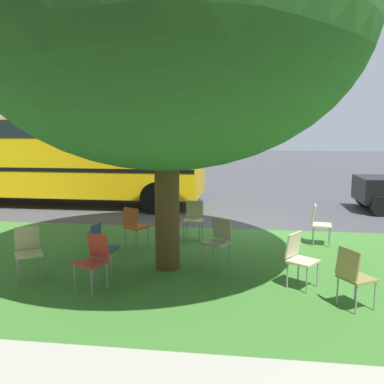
{
  "coord_description": "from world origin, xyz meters",
  "views": [
    {
      "loc": [
        -0.03,
        10.5,
        2.51
      ],
      "look_at": [
        1.14,
        1.74,
        1.17
      ],
      "focal_mm": 38.51,
      "sensor_mm": 36.0,
      "label": 1
    }
  ],
  "objects_px": {
    "street_tree": "(165,21)",
    "chair_3": "(219,238)",
    "chair_2": "(299,256)",
    "chair_5": "(134,224)",
    "chair_1": "(94,257)",
    "chair_4": "(353,273)",
    "chair_6": "(101,244)",
    "chair_7": "(319,221)",
    "school_bus": "(48,152)",
    "chair_8": "(28,248)",
    "chair_0": "(194,216)"
  },
  "relations": [
    {
      "from": "street_tree",
      "to": "chair_2",
      "type": "distance_m",
      "value": 4.46
    },
    {
      "from": "school_bus",
      "to": "chair_4",
      "type": "bearing_deg",
      "value": 137.88
    },
    {
      "from": "chair_1",
      "to": "chair_3",
      "type": "height_order",
      "value": "same"
    },
    {
      "from": "chair_5",
      "to": "chair_6",
      "type": "bearing_deg",
      "value": 84.82
    },
    {
      "from": "chair_6",
      "to": "chair_4",
      "type": "bearing_deg",
      "value": 166.46
    },
    {
      "from": "chair_8",
      "to": "chair_7",
      "type": "bearing_deg",
      "value": -151.97
    },
    {
      "from": "chair_4",
      "to": "chair_0",
      "type": "bearing_deg",
      "value": -52.27
    },
    {
      "from": "chair_6",
      "to": "chair_5",
      "type": "bearing_deg",
      "value": -95.18
    },
    {
      "from": "chair_5",
      "to": "chair_8",
      "type": "relative_size",
      "value": 1.0
    },
    {
      "from": "street_tree",
      "to": "chair_8",
      "type": "bearing_deg",
      "value": 19.68
    },
    {
      "from": "chair_1",
      "to": "chair_2",
      "type": "height_order",
      "value": "same"
    },
    {
      "from": "chair_5",
      "to": "chair_7",
      "type": "xyz_separation_m",
      "value": [
        -3.95,
        -0.77,
        0.0
      ]
    },
    {
      "from": "street_tree",
      "to": "chair_7",
      "type": "height_order",
      "value": "street_tree"
    },
    {
      "from": "chair_1",
      "to": "chair_3",
      "type": "relative_size",
      "value": 1.0
    },
    {
      "from": "chair_4",
      "to": "chair_6",
      "type": "xyz_separation_m",
      "value": [
        4.02,
        -0.97,
        0.0
      ]
    },
    {
      "from": "street_tree",
      "to": "chair_1",
      "type": "bearing_deg",
      "value": 49.02
    },
    {
      "from": "chair_1",
      "to": "chair_4",
      "type": "relative_size",
      "value": 1.0
    },
    {
      "from": "chair_4",
      "to": "chair_3",
      "type": "bearing_deg",
      "value": -39.62
    },
    {
      "from": "chair_5",
      "to": "school_bus",
      "type": "height_order",
      "value": "school_bus"
    },
    {
      "from": "street_tree",
      "to": "chair_7",
      "type": "distance_m",
      "value": 5.22
    },
    {
      "from": "chair_0",
      "to": "chair_7",
      "type": "relative_size",
      "value": 1.0
    },
    {
      "from": "chair_6",
      "to": "school_bus",
      "type": "height_order",
      "value": "school_bus"
    },
    {
      "from": "street_tree",
      "to": "school_bus",
      "type": "relative_size",
      "value": 0.66
    },
    {
      "from": "chair_0",
      "to": "chair_4",
      "type": "relative_size",
      "value": 1.0
    },
    {
      "from": "street_tree",
      "to": "chair_2",
      "type": "xyz_separation_m",
      "value": [
        -2.26,
        0.61,
        -3.79
      ]
    },
    {
      "from": "chair_8",
      "to": "school_bus",
      "type": "bearing_deg",
      "value": -66.19
    },
    {
      "from": "chair_7",
      "to": "street_tree",
      "type": "bearing_deg",
      "value": 33.58
    },
    {
      "from": "chair_2",
      "to": "chair_5",
      "type": "xyz_separation_m",
      "value": [
        3.22,
        -1.83,
        0.0
      ]
    },
    {
      "from": "street_tree",
      "to": "chair_3",
      "type": "height_order",
      "value": "street_tree"
    },
    {
      "from": "school_bus",
      "to": "chair_8",
      "type": "bearing_deg",
      "value": 113.81
    },
    {
      "from": "chair_3",
      "to": "chair_4",
      "type": "distance_m",
      "value": 2.6
    },
    {
      "from": "chair_5",
      "to": "chair_0",
      "type": "bearing_deg",
      "value": -141.91
    },
    {
      "from": "street_tree",
      "to": "chair_6",
      "type": "height_order",
      "value": "street_tree"
    },
    {
      "from": "chair_0",
      "to": "chair_8",
      "type": "height_order",
      "value": "same"
    },
    {
      "from": "chair_4",
      "to": "chair_5",
      "type": "distance_m",
      "value": 4.65
    },
    {
      "from": "chair_0",
      "to": "chair_4",
      "type": "height_order",
      "value": "same"
    },
    {
      "from": "street_tree",
      "to": "chair_7",
      "type": "relative_size",
      "value": 7.76
    },
    {
      "from": "chair_5",
      "to": "chair_8",
      "type": "bearing_deg",
      "value": 57.57
    },
    {
      "from": "chair_0",
      "to": "chair_5",
      "type": "relative_size",
      "value": 1.0
    },
    {
      "from": "chair_0",
      "to": "chair_3",
      "type": "bearing_deg",
      "value": 110.9
    },
    {
      "from": "street_tree",
      "to": "chair_1",
      "type": "distance_m",
      "value": 4.07
    },
    {
      "from": "chair_8",
      "to": "school_bus",
      "type": "relative_size",
      "value": 0.08
    },
    {
      "from": "chair_2",
      "to": "school_bus",
      "type": "height_order",
      "value": "school_bus"
    },
    {
      "from": "chair_1",
      "to": "school_bus",
      "type": "relative_size",
      "value": 0.08
    },
    {
      "from": "chair_3",
      "to": "chair_7",
      "type": "relative_size",
      "value": 1.0
    },
    {
      "from": "school_bus",
      "to": "chair_3",
      "type": "bearing_deg",
      "value": 137.11
    },
    {
      "from": "chair_6",
      "to": "chair_7",
      "type": "height_order",
      "value": "same"
    },
    {
      "from": "street_tree",
      "to": "chair_6",
      "type": "bearing_deg",
      "value": 19.31
    },
    {
      "from": "chair_3",
      "to": "chair_5",
      "type": "relative_size",
      "value": 1.0
    },
    {
      "from": "chair_0",
      "to": "school_bus",
      "type": "bearing_deg",
      "value": -35.48
    }
  ]
}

